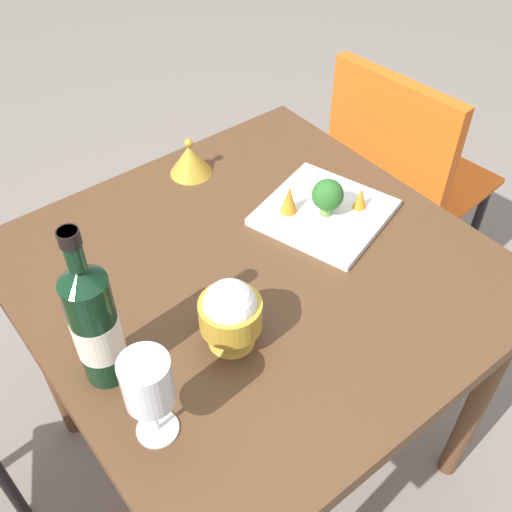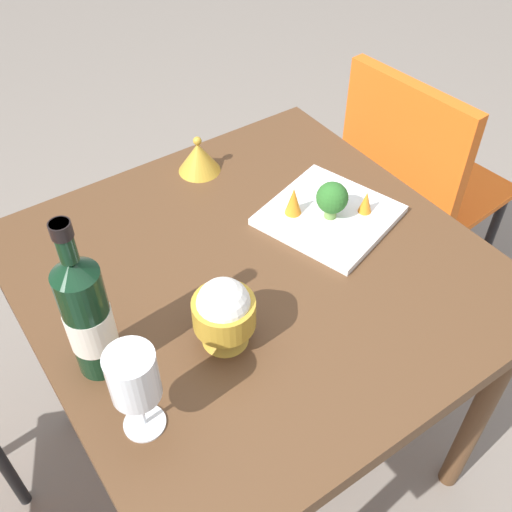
% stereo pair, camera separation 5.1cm
% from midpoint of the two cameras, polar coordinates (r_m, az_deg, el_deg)
% --- Properties ---
extents(ground_plane, '(8.00, 8.00, 0.00)m').
position_cam_midpoint_polar(ground_plane, '(1.80, 0.86, -17.55)').
color(ground_plane, gray).
extents(dining_table, '(0.88, 0.88, 0.73)m').
position_cam_midpoint_polar(dining_table, '(1.27, 1.16, -3.80)').
color(dining_table, brown).
rests_on(dining_table, ground_plane).
extents(chair_by_wall, '(0.43, 0.43, 0.85)m').
position_cam_midpoint_polar(chair_by_wall, '(1.83, 15.44, 7.36)').
color(chair_by_wall, orange).
rests_on(chair_by_wall, ground_plane).
extents(wine_bottle, '(0.08, 0.08, 0.32)m').
position_cam_midpoint_polar(wine_bottle, '(0.98, -14.29, -5.57)').
color(wine_bottle, black).
rests_on(wine_bottle, dining_table).
extents(wine_glass, '(0.08, 0.08, 0.18)m').
position_cam_midpoint_polar(wine_glass, '(0.89, -9.95, -11.38)').
color(wine_glass, white).
rests_on(wine_glass, dining_table).
extents(rice_bowl, '(0.11, 0.11, 0.14)m').
position_cam_midpoint_polar(rice_bowl, '(1.03, -1.63, -5.42)').
color(rice_bowl, gold).
rests_on(rice_bowl, dining_table).
extents(rice_bowl_lid, '(0.10, 0.10, 0.09)m').
position_cam_midpoint_polar(rice_bowl_lid, '(1.43, -4.44, 9.34)').
color(rice_bowl_lid, gold).
rests_on(rice_bowl_lid, dining_table).
extents(serving_plate, '(0.31, 0.31, 0.02)m').
position_cam_midpoint_polar(serving_plate, '(1.32, 8.07, 3.83)').
color(serving_plate, white).
rests_on(serving_plate, dining_table).
extents(broccoli_floret, '(0.07, 0.07, 0.09)m').
position_cam_midpoint_polar(broccoli_floret, '(1.27, 8.40, 5.41)').
color(broccoli_floret, '#729E4C').
rests_on(broccoli_floret, serving_plate).
extents(carrot_garnish_left, '(0.03, 0.03, 0.05)m').
position_cam_midpoint_polar(carrot_garnish_left, '(1.31, 11.52, 5.03)').
color(carrot_garnish_left, orange).
rests_on(carrot_garnish_left, serving_plate).
extents(carrot_garnish_right, '(0.04, 0.04, 0.07)m').
position_cam_midpoint_polar(carrot_garnish_right, '(1.28, 4.74, 5.23)').
color(carrot_garnish_right, orange).
rests_on(carrot_garnish_right, serving_plate).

